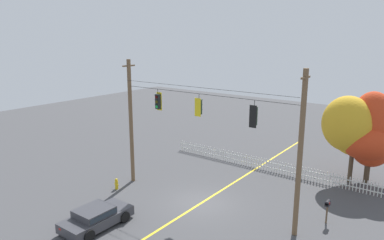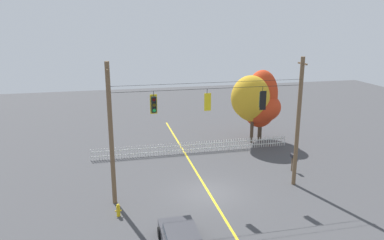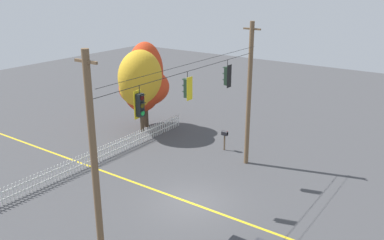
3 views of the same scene
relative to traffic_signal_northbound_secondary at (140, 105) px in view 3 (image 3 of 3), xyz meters
name	(u,v)px [view 3 (image 3 of 3)]	position (x,y,z in m)	size (l,w,h in m)	color
ground	(190,203)	(3.54, -0.01, -6.25)	(80.00, 80.00, 0.00)	#424244
lane_centerline_stripe	(190,203)	(3.54, -0.01, -6.25)	(0.16, 36.00, 0.01)	gold
signal_support_span	(190,121)	(3.54, -0.01, -1.71)	(12.64, 1.10, 8.92)	brown
traffic_signal_northbound_secondary	(140,105)	(0.00, 0.00, 0.00)	(0.43, 0.38, 1.44)	black
traffic_signal_eastbound_side	(188,88)	(3.34, -0.02, 0.02)	(0.43, 0.38, 1.37)	black
traffic_signal_southbound_primary	(227,76)	(7.04, -0.02, -0.06)	(0.43, 0.38, 1.52)	black
white_picket_fence	(97,155)	(4.26, 7.83, -5.76)	(17.29, 0.06, 0.98)	silver
autumn_maple_near_fence	(140,81)	(10.08, 9.20, -2.21)	(4.06, 3.42, 6.42)	#473828
autumn_maple_mid	(144,83)	(11.20, 9.88, -2.64)	(4.06, 3.86, 6.77)	#473828
roadside_mailbox	(225,134)	(10.73, 2.22, -5.11)	(0.25, 0.44, 1.40)	brown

